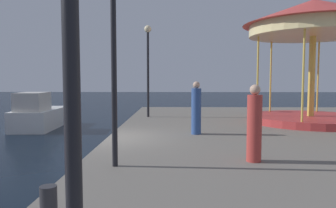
# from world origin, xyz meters

# --- Properties ---
(ground_plane) EXTENTS (120.00, 120.00, 0.00)m
(ground_plane) POSITION_xyz_m (0.00, 0.00, 0.00)
(ground_plane) COLOR black
(quay_dock) EXTENTS (14.17, 23.57, 0.80)m
(quay_dock) POSITION_xyz_m (7.09, 0.00, 0.40)
(quay_dock) COLOR slate
(quay_dock) RESTS_ON ground
(motorboat_white) EXTENTS (2.09, 4.39, 2.03)m
(motorboat_white) POSITION_xyz_m (-5.23, 6.99, 0.76)
(motorboat_white) COLOR white
(motorboat_white) RESTS_ON ground
(carousel) EXTENTS (6.01, 6.01, 5.35)m
(carousel) POSITION_xyz_m (8.22, 3.77, 4.80)
(carousel) COLOR #B23333
(carousel) RESTS_ON quay_dock
(lamp_post_mid_promenade) EXTENTS (0.36, 0.36, 4.72)m
(lamp_post_mid_promenade) POSITION_xyz_m (0.90, -3.53, 3.99)
(lamp_post_mid_promenade) COLOR black
(lamp_post_mid_promenade) RESTS_ON quay_dock
(lamp_post_far_end) EXTENTS (0.36, 0.36, 4.62)m
(lamp_post_far_end) POSITION_xyz_m (0.88, 5.89, 3.93)
(lamp_post_far_end) COLOR black
(lamp_post_far_end) RESTS_ON quay_dock
(bollard_center) EXTENTS (0.24, 0.24, 0.40)m
(bollard_center) POSITION_xyz_m (0.41, -6.07, 1.00)
(bollard_center) COLOR #2D2D33
(bollard_center) RESTS_ON quay_dock
(person_by_the_water) EXTENTS (0.34, 0.34, 1.84)m
(person_by_the_water) POSITION_xyz_m (2.97, 0.69, 1.66)
(person_by_the_water) COLOR #2D4C8C
(person_by_the_water) RESTS_ON quay_dock
(person_near_carousel) EXTENTS (0.34, 0.34, 1.79)m
(person_near_carousel) POSITION_xyz_m (4.05, -3.07, 1.64)
(person_near_carousel) COLOR #B23833
(person_near_carousel) RESTS_ON quay_dock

